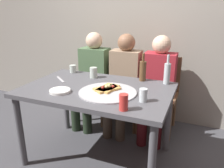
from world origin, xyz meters
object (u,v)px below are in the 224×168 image
beer_bottle (143,70)px  wine_glass (93,73)px  pizza_slice_last (107,88)px  tumbler_near (143,95)px  plate_stack (60,91)px  pizza_slice_extra (108,88)px  chair_left (97,81)px  chair_middle (127,85)px  guest_in_beanie (123,79)px  chair_right (159,89)px  wine_bottle (167,73)px  table_knife (61,79)px  guest_by_wall (158,83)px  tumbler_far (73,69)px  guest_in_sweater (92,75)px  dining_table (97,96)px  pizza_tray (108,92)px  soda_can (124,102)px

beer_bottle → wine_glass: 0.51m
pizza_slice_last → tumbler_near: (0.36, -0.11, 0.03)m
tumbler_near → plate_stack: (-0.73, -0.08, -0.04)m
pizza_slice_extra → beer_bottle: (0.21, 0.40, 0.08)m
chair_left → chair_middle: (0.43, 0.00, 0.00)m
pizza_slice_last → guest_in_beanie: (-0.11, 0.73, -0.14)m
chair_left → chair_right: size_ratio=1.00×
wine_bottle → chair_left: (-0.98, 0.48, -0.35)m
table_knife → wine_glass: bearing=-106.5°
beer_bottle → guest_in_beanie: (-0.32, 0.32, -0.22)m
wine_bottle → wine_glass: size_ratio=2.58×
wine_bottle → guest_by_wall: bearing=113.6°
chair_left → guest_in_beanie: (0.43, -0.15, 0.13)m
guest_in_beanie → guest_by_wall: bearing=-180.0°
tumbler_far → guest_in_sweater: (0.06, 0.33, -0.16)m
wine_bottle → table_knife: bearing=-164.7°
tumbler_near → chair_right: bearing=92.6°
tumbler_near → wine_glass: 0.77m
pizza_slice_last → chair_left: chair_left is taller
pizza_slice_last → tumbler_far: 0.72m
dining_table → pizza_slice_extra: bearing=-14.0°
wine_bottle → chair_right: bearing=106.6°
dining_table → chair_right: 0.96m
pizza_slice_last → plate_stack: (-0.37, -0.19, -0.01)m
tumbler_far → guest_in_sweater: size_ratio=0.07×
wine_bottle → plate_stack: size_ratio=1.56×
guest_in_beanie → wine_glass: bearing=66.1°
table_knife → chair_left: 0.80m
plate_stack → guest_in_sweater: (-0.16, 0.92, -0.13)m
dining_table → table_knife: (-0.45, 0.08, 0.09)m
pizza_tray → beer_bottle: (0.19, 0.45, 0.10)m
tumbler_far → guest_in_sweater: 0.37m
dining_table → table_knife: bearing=170.3°
wine_glass → chair_right: size_ratio=0.12×
soda_can → plate_stack: soda_can is taller
guest_in_sweater → guest_in_beanie: size_ratio=1.00×
chair_left → chair_middle: same height
chair_middle → table_knife: bearing=58.4°
wine_bottle → tumbler_far: size_ratio=3.29×
plate_stack → pizza_slice_extra: bearing=28.1°
pizza_tray → guest_in_sweater: bearing=125.6°
pizza_slice_last → chair_middle: 0.93m
dining_table → pizza_slice_last: pizza_slice_last is taller
plate_stack → soda_can: bearing=-11.4°
tumbler_near → plate_stack: bearing=-173.9°
wine_bottle → guest_in_sweater: (-0.98, 0.33, -0.22)m
guest_in_sweater → plate_stack: bearing=100.0°
chair_middle → guest_in_sweater: (-0.43, -0.15, 0.13)m
pizza_tray → table_knife: (-0.60, 0.16, -0.00)m
pizza_tray → tumbler_near: size_ratio=4.75×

